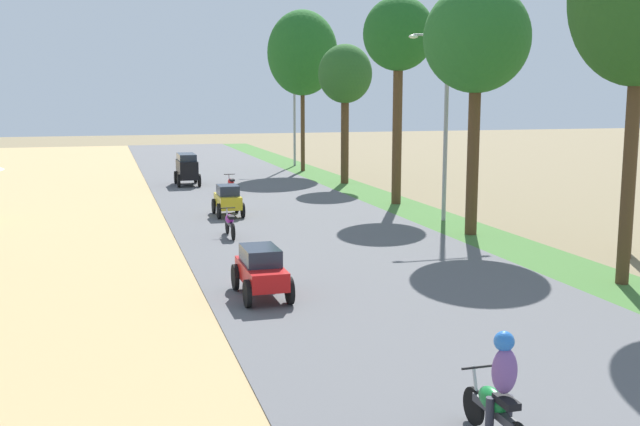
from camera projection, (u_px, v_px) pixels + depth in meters
median_tree_second at (477, 41)px, 24.97m from camera, size 3.58×3.58×8.47m
median_tree_third at (399, 37)px, 32.15m from camera, size 3.08×3.08×8.98m
median_tree_fourth at (345, 76)px, 40.02m from camera, size 2.90×2.90×7.47m
median_tree_fifth at (302, 53)px, 46.37m from camera, size 4.37×4.37×9.99m
streetlamp_mid at (446, 112)px, 28.19m from camera, size 3.16×0.20×7.12m
streetlamp_far at (294, 95)px, 50.28m from camera, size 3.16×0.20×8.30m
utility_pole_near at (637, 116)px, 21.79m from camera, size 1.80×0.20×8.08m
utility_pole_far at (633, 91)px, 22.94m from camera, size 1.80×0.20×9.53m
car_sedan_red at (261, 269)px, 17.80m from camera, size 1.10×2.26×1.19m
car_hatchback_yellow at (228, 199)px, 29.74m from camera, size 1.04×2.00×1.23m
car_van_black at (187, 167)px, 39.76m from camera, size 1.19×2.41×1.67m
motorbike_foreground_rider at (498, 392)px, 10.19m from camera, size 0.54×1.80×1.66m
motorbike_ahead_second at (230, 222)px, 25.34m from camera, size 0.54×1.80×0.94m
motorbike_ahead_third at (231, 184)px, 36.23m from camera, size 0.54×1.80×0.94m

